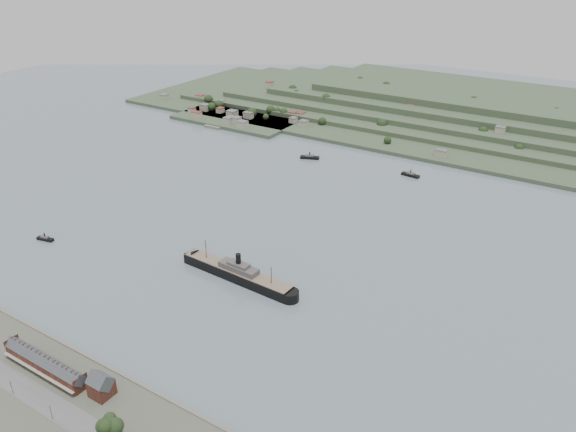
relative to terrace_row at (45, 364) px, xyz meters
The scene contains 10 objects.
ground 168.46m from the terrace_row, 86.59° to the left, with size 1400.00×1400.00×0.00m, color slate.
near_shore 22.02m from the terrace_row, 61.90° to the right, with size 220.00×80.00×2.60m.
terrace_row is the anchor object (origin of this frame).
gabled_building 37.74m from the terrace_row, ahead, with size 10.40×10.18×14.09m.
far_peninsula 562.42m from the terrace_row, 86.14° to the left, with size 760.00×309.00×30.00m.
steamship 127.68m from the terrace_row, 78.47° to the left, with size 96.98×15.67×23.25m.
tugboat 154.03m from the terrace_row, 144.01° to the left, with size 13.94×6.43×6.06m.
ferry_west 348.09m from the terrace_row, 97.58° to the left, with size 19.86×12.26×7.23m.
ferry_east 360.19m from the terrace_row, 80.67° to the left, with size 17.92×6.50×6.58m.
fig_tree 63.68m from the terrace_row, 11.39° to the right, with size 11.93×10.33×13.31m.
Camera 1 is at (214.38, -289.51, 201.73)m, focal length 35.00 mm.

